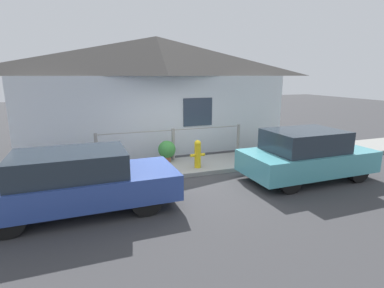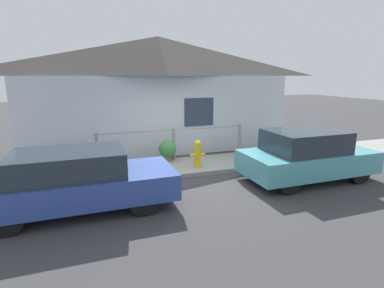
# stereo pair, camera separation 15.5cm
# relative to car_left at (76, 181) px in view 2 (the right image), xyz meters

# --- Properties ---
(ground_plane) EXTENTS (60.00, 60.00, 0.00)m
(ground_plane) POSITION_rel_car_left_xyz_m (2.92, 1.21, -0.67)
(ground_plane) COLOR #38383A
(sidewalk) EXTENTS (24.00, 1.70, 0.12)m
(sidewalk) POSITION_rel_car_left_xyz_m (2.92, 2.06, -0.61)
(sidewalk) COLOR gray
(sidewalk) RESTS_ON ground_plane
(house) EXTENTS (9.96, 2.23, 4.21)m
(house) POSITION_rel_car_left_xyz_m (2.92, 4.63, 2.64)
(house) COLOR silver
(house) RESTS_ON ground_plane
(fence) EXTENTS (4.90, 0.10, 1.04)m
(fence) POSITION_rel_car_left_xyz_m (2.92, 2.76, 0.03)
(fence) COLOR gray
(fence) RESTS_ON sidewalk
(car_left) EXTENTS (4.07, 1.66, 1.32)m
(car_left) POSITION_rel_car_left_xyz_m (0.00, 0.00, 0.00)
(car_left) COLOR #2D4793
(car_left) RESTS_ON ground_plane
(car_right) EXTENTS (3.64, 1.71, 1.39)m
(car_right) POSITION_rel_car_left_xyz_m (5.92, -0.00, 0.02)
(car_right) COLOR teal
(car_right) RESTS_ON ground_plane
(fire_hydrant) EXTENTS (0.45, 0.20, 0.84)m
(fire_hydrant) POSITION_rel_car_left_xyz_m (3.35, 1.66, -0.11)
(fire_hydrant) COLOR yellow
(fire_hydrant) RESTS_ON sidewalk
(potted_plant_near_hydrant) EXTENTS (0.56, 0.56, 0.68)m
(potted_plant_near_hydrant) POSITION_rel_car_left_xyz_m (2.66, 2.60, -0.17)
(potted_plant_near_hydrant) COLOR #9E5638
(potted_plant_near_hydrant) RESTS_ON sidewalk
(potted_plant_by_fence) EXTENTS (0.41, 0.41, 0.52)m
(potted_plant_by_fence) POSITION_rel_car_left_xyz_m (0.10, 2.26, -0.26)
(potted_plant_by_fence) COLOR slate
(potted_plant_by_fence) RESTS_ON sidewalk
(potted_plant_corner) EXTENTS (0.51, 0.51, 0.64)m
(potted_plant_corner) POSITION_rel_car_left_xyz_m (6.24, 2.36, -0.18)
(potted_plant_corner) COLOR #9E5638
(potted_plant_corner) RESTS_ON sidewalk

